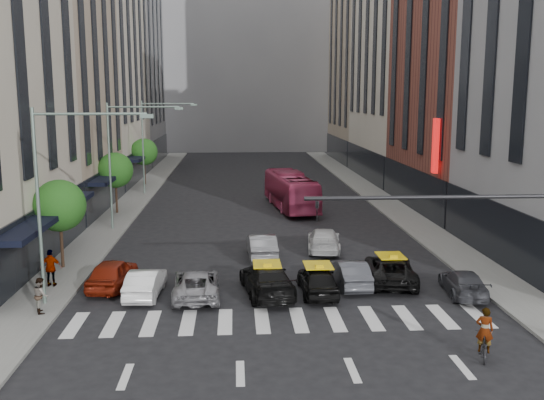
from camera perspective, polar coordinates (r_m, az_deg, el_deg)
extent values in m
plane|color=black|center=(25.50, 1.52, -12.45)|extent=(160.00, 160.00, 0.00)
cube|color=slate|center=(55.16, -13.30, -0.44)|extent=(3.00, 96.00, 0.15)
cube|color=slate|center=(56.03, 10.56, -0.18)|extent=(3.00, 96.00, 0.15)
cube|color=tan|center=(53.65, -20.10, 11.75)|extent=(8.00, 16.00, 24.00)
cube|color=beige|center=(71.56, -16.19, 16.16)|extent=(8.00, 20.00, 36.00)
cube|color=gray|center=(89.90, -13.43, 12.99)|extent=(8.00, 18.00, 30.00)
cube|color=brown|center=(54.10, 17.60, 12.93)|extent=(8.00, 18.00, 26.00)
cube|color=beige|center=(72.82, 12.30, 17.79)|extent=(8.00, 20.00, 40.00)
cube|color=tan|center=(90.64, 8.83, 12.48)|extent=(8.00, 18.00, 28.00)
cube|color=gray|center=(108.84, -2.51, 14.23)|extent=(30.00, 10.00, 36.00)
cylinder|color=black|center=(35.76, -19.20, -3.55)|extent=(0.18, 0.18, 3.15)
sphere|color=#194E16|center=(35.38, -19.38, -0.50)|extent=(2.88, 2.88, 2.88)
cylinder|color=black|center=(51.06, -14.44, 0.58)|extent=(0.18, 0.18, 3.15)
sphere|color=#194E16|center=(50.79, -14.54, 2.74)|extent=(2.88, 2.88, 2.88)
cylinder|color=black|center=(66.68, -11.90, 2.80)|extent=(0.18, 0.18, 3.15)
sphere|color=#194E16|center=(66.48, -11.95, 4.45)|extent=(2.88, 2.88, 2.88)
cylinder|color=gray|center=(29.33, -21.12, -0.68)|extent=(0.16, 0.16, 9.00)
cylinder|color=gray|center=(28.24, -16.77, 7.76)|extent=(5.00, 0.12, 0.12)
cube|color=gray|center=(27.79, -11.69, 7.74)|extent=(0.60, 0.25, 0.18)
cylinder|color=gray|center=(44.68, -15.02, 3.06)|extent=(0.16, 0.16, 9.00)
cylinder|color=gray|center=(43.97, -12.04, 8.57)|extent=(5.00, 0.12, 0.12)
cube|color=gray|center=(43.68, -8.75, 8.53)|extent=(0.60, 0.25, 0.18)
cylinder|color=gray|center=(60.37, -12.05, 4.86)|extent=(0.16, 0.16, 9.00)
cylinder|color=gray|center=(59.84, -9.80, 8.92)|extent=(5.00, 0.12, 0.12)
cube|color=gray|center=(59.63, -7.38, 8.89)|extent=(0.60, 0.25, 0.18)
cylinder|color=black|center=(24.07, 14.95, 0.25)|extent=(10.00, 0.16, 0.16)
imported|color=black|center=(23.13, 4.26, -1.08)|extent=(0.13, 0.16, 0.80)
cube|color=red|center=(46.07, 15.14, 4.94)|extent=(0.30, 0.70, 4.00)
imported|color=maroon|center=(31.98, -14.79, -6.69)|extent=(2.22, 4.57, 1.50)
imported|color=white|center=(30.34, -11.83, -7.62)|extent=(1.66, 4.19, 1.36)
imported|color=gray|center=(29.83, -7.14, -7.80)|extent=(2.42, 4.90, 1.34)
imported|color=black|center=(29.87, -0.48, -7.50)|extent=(2.86, 5.55, 1.54)
imported|color=black|center=(30.02, 4.34, -7.52)|extent=(1.76, 4.28, 1.45)
imported|color=#43454C|center=(31.46, 7.38, -6.83)|extent=(1.57, 4.22, 1.38)
imported|color=black|center=(32.30, 11.06, -6.44)|extent=(3.08, 5.46, 1.44)
imported|color=#3E3F45|center=(31.33, 17.56, -7.44)|extent=(2.17, 4.39, 1.22)
imported|color=gray|center=(36.36, -0.98, -4.35)|extent=(1.80, 4.64, 1.50)
imported|color=silver|center=(38.28, 4.90, -3.74)|extent=(2.56, 5.06, 1.41)
imported|color=#BE3862|center=(52.03, 1.78, 0.87)|extent=(3.97, 11.36, 3.10)
imported|color=black|center=(24.44, 19.29, -12.91)|extent=(1.15, 1.82, 0.90)
imported|color=gray|center=(23.97, 19.47, -9.99)|extent=(0.74, 0.61, 1.73)
imported|color=gray|center=(28.98, -20.92, -8.36)|extent=(0.86, 0.95, 1.59)
imported|color=gray|center=(32.60, -20.09, -6.02)|extent=(1.12, 0.50, 1.89)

